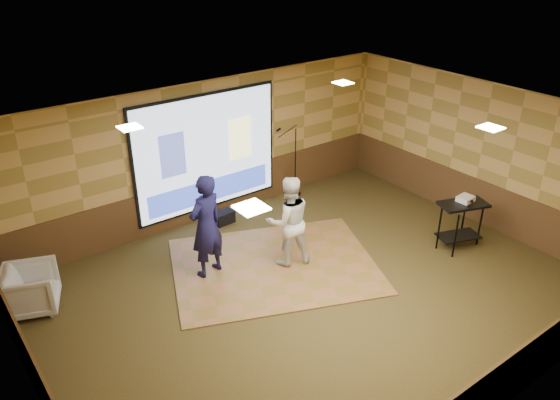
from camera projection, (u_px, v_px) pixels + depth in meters
ground at (311, 291)px, 9.53m from camera, size 9.00×9.00×0.00m
room_shell at (315, 183)px, 8.59m from camera, size 9.04×7.04×3.02m
wainscot_back at (209, 196)px, 11.80m from camera, size 9.00×0.04×0.95m
wainscot_front at (490, 394)px, 6.83m from camera, size 9.00×0.04×0.95m
wainscot_left at (41, 388)px, 6.92m from camera, size 0.04×7.00×0.95m
wainscot_right at (472, 198)px, 11.71m from camera, size 0.04×7.00×0.95m
projector_screen at (207, 154)px, 11.32m from camera, size 3.32×0.06×2.52m
downlight_nw at (130, 127)px, 8.30m from camera, size 0.32×0.32×0.02m
downlight_ne at (343, 83)px, 10.66m from camera, size 0.32×0.32×0.02m
downlight_sw at (251, 208)px, 5.94m from camera, size 0.32×0.32×0.02m
downlight_se at (491, 128)px, 8.30m from camera, size 0.32×0.32×0.02m
dance_floor at (274, 266)px, 10.23m from camera, size 4.52×4.03×0.03m
player_left at (206, 226)px, 9.58m from camera, size 0.79×0.61×1.94m
player_right at (289, 221)px, 9.94m from camera, size 1.01×0.89×1.75m
av_table at (461, 216)px, 10.57m from camera, size 0.92×0.48×0.97m
projector at (466, 199)px, 10.49m from camera, size 0.33×0.28×0.10m
mic_stand at (293, 176)px, 12.74m from camera, size 0.69×0.28×1.75m
banquet_chair at (31, 289)px, 8.94m from camera, size 1.09×1.08×0.77m
duffel_bag at (224, 217)px, 11.67m from camera, size 0.45×0.31×0.27m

